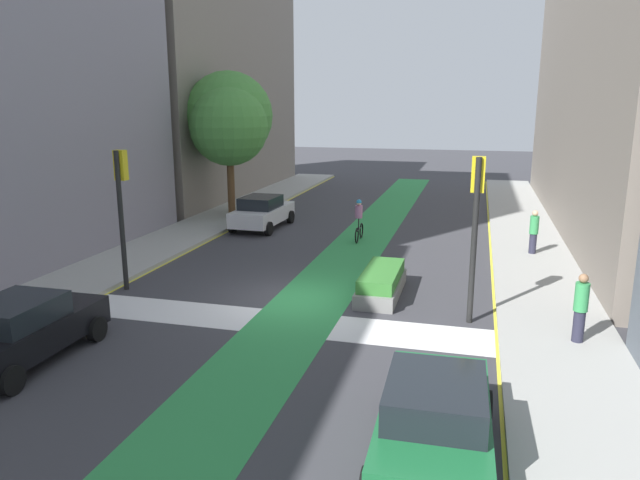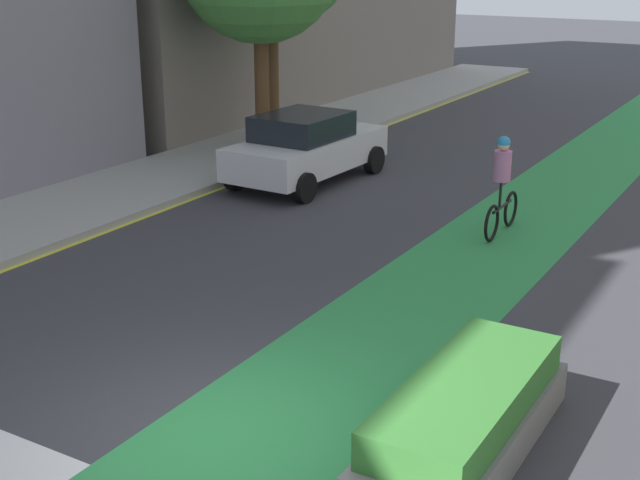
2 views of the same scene
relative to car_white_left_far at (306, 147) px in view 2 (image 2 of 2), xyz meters
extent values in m
plane|color=#38383D|center=(4.67, -9.66, -0.80)|extent=(120.00, 120.00, 0.00)
cube|color=#2D8C47|center=(5.17, -9.66, -0.80)|extent=(2.40, 60.00, 0.01)
cube|color=silver|center=(0.00, 0.05, -0.13)|extent=(1.96, 4.26, 0.70)
cube|color=black|center=(-0.01, -0.15, 0.49)|extent=(1.67, 2.06, 0.55)
cylinder|color=black|center=(-0.84, 1.55, -0.48)|extent=(0.24, 0.65, 0.64)
cylinder|color=black|center=(0.96, 1.48, -0.48)|extent=(0.24, 0.65, 0.64)
cylinder|color=black|center=(-0.95, -1.39, -0.48)|extent=(0.24, 0.65, 0.64)
cylinder|color=black|center=(0.85, -1.46, -0.48)|extent=(0.24, 0.65, 0.64)
torus|color=black|center=(5.03, -0.83, -0.46)|extent=(0.06, 0.68, 0.68)
torus|color=black|center=(5.04, -1.88, -0.46)|extent=(0.06, 0.68, 0.68)
cylinder|color=black|center=(5.03, -1.35, -0.28)|extent=(0.06, 0.95, 0.06)
cylinder|color=black|center=(5.03, -1.50, -0.01)|extent=(0.05, 0.05, 0.50)
cylinder|color=#BF72A5|center=(5.03, -1.50, 0.51)|extent=(0.32, 0.32, 0.55)
sphere|color=beige|center=(5.03, -1.50, 0.90)|extent=(0.22, 0.22, 0.22)
sphere|color=#268CCC|center=(5.03, -1.50, 0.94)|extent=(0.23, 0.23, 0.23)
cylinder|color=brown|center=(-2.80, 2.89, 1.10)|extent=(0.36, 0.36, 3.51)
cylinder|color=brown|center=(-2.30, 1.67, 0.96)|extent=(0.36, 0.36, 3.22)
cube|color=slate|center=(7.17, -8.59, -0.58)|extent=(1.19, 3.35, 0.45)
cube|color=#33722D|center=(7.17, -8.59, -0.15)|extent=(1.07, 3.01, 0.40)
camera|label=1|loc=(9.87, -26.33, 5.20)|focal=33.16mm
camera|label=2|loc=(9.87, -16.13, 4.21)|focal=48.54mm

